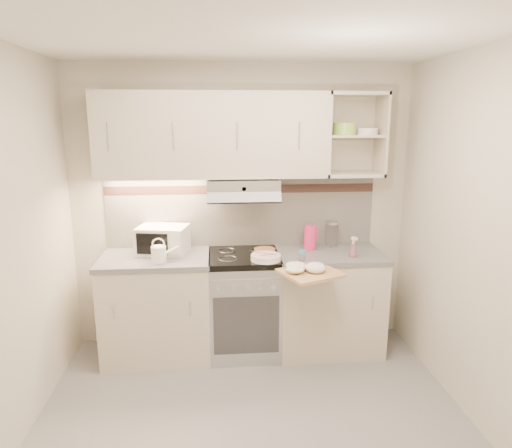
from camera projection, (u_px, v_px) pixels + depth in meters
name	position (u px, v px, depth m)	size (l,w,h in m)	color
ground	(255.00, 432.00, 3.04)	(3.00, 3.00, 0.00)	gray
room_shell	(250.00, 182.00, 3.02)	(3.04, 2.84, 2.52)	beige
base_cabinet_left	(158.00, 309.00, 3.94)	(0.90, 0.60, 0.86)	beige
worktop_left	(155.00, 259.00, 3.84)	(0.92, 0.62, 0.04)	slate
base_cabinet_right	(328.00, 303.00, 4.07)	(0.90, 0.60, 0.86)	beige
worktop_right	(330.00, 254.00, 3.97)	(0.92, 0.62, 0.04)	slate
electric_range	(244.00, 303.00, 4.00)	(0.60, 0.60, 0.90)	#B7B7BC
microwave	(163.00, 240.00, 3.93)	(0.46, 0.38, 0.23)	white
watering_can	(160.00, 253.00, 3.69)	(0.23, 0.12, 0.20)	white
plate_stack	(266.00, 257.00, 3.74)	(0.25, 0.25, 0.05)	white
bread_loaf	(265.00, 251.00, 3.91)	(0.18, 0.18, 0.05)	#A27741
pink_pitcher	(310.00, 237.00, 4.03)	(0.11, 0.11, 0.22)	#DD2862
glass_jar	(331.00, 234.00, 4.13)	(0.12, 0.12, 0.23)	silver
spice_jar	(302.00, 256.00, 3.72)	(0.06, 0.06, 0.09)	silver
spray_bottle	(353.00, 248.00, 3.82)	(0.07, 0.07, 0.19)	pink
cutting_board	(310.00, 273.00, 3.52)	(0.42, 0.38, 0.02)	#A88A50
dish_towel	(304.00, 265.00, 3.54)	(0.29, 0.24, 0.08)	silver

